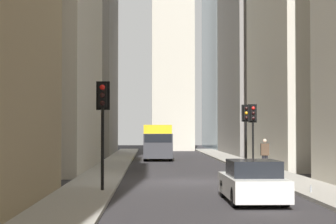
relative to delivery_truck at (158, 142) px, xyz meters
The scene contains 11 objects.
ground_plane 20.62m from the delivery_truck, behind, with size 135.00×135.00×0.00m, color #302D30.
sidewalk_right 20.80m from the delivery_truck, behind, with size 90.00×2.20×0.14m, color #A8A399.
sidewalk_left 21.39m from the delivery_truck, 163.96° to the right, with size 90.00×2.20×0.14m, color #A8A399.
church_spire 27.94m from the delivery_truck, ahead, with size 5.50×5.50×33.53m.
delivery_truck is the anchor object (origin of this frame).
sedan_white 28.49m from the delivery_truck, behind, with size 4.30×1.78×1.42m.
traffic_light_foreground 25.73m from the delivery_truck, behind, with size 0.43×0.52×4.15m.
traffic_light_midblock 14.33m from the delivery_truck, 157.28° to the right, with size 0.43×0.52×3.83m.
traffic_light_far_junction 11.87m from the delivery_truck, 151.88° to the right, with size 0.43×0.52×3.92m.
pedestrian 17.02m from the delivery_truck, 160.66° to the right, with size 0.26×0.44×1.81m.
discarded_bottle 27.08m from the delivery_truck, 168.78° to the right, with size 0.07×0.07×0.27m.
Camera 1 is at (-27.50, 2.06, 2.41)m, focal length 63.00 mm.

